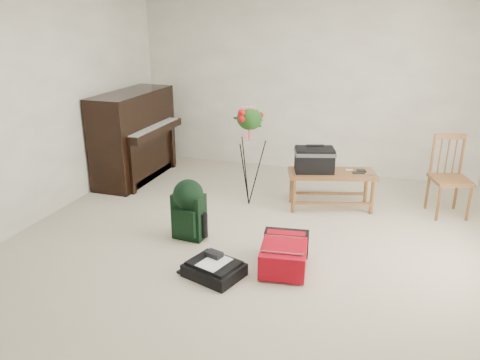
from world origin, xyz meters
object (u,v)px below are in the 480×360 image
(bench, at_px, (320,163))
(red_suitcase, at_px, (285,252))
(dining_chair, at_px, (450,177))
(black_duffel, at_px, (214,268))
(green_backpack, at_px, (189,207))
(piano, at_px, (135,138))
(flower_stand, at_px, (249,157))

(bench, height_order, red_suitcase, bench)
(dining_chair, bearing_deg, black_duffel, -151.91)
(green_backpack, bearing_deg, dining_chair, 35.25)
(piano, height_order, black_duffel, piano)
(piano, height_order, flower_stand, flower_stand)
(bench, bearing_deg, green_backpack, -148.01)
(black_duffel, relative_size, flower_stand, 0.46)
(piano, distance_m, red_suitcase, 3.22)
(bench, height_order, green_backpack, bench)
(piano, height_order, green_backpack, piano)
(dining_chair, bearing_deg, bench, 171.57)
(bench, distance_m, green_backpack, 1.77)
(green_backpack, bearing_deg, red_suitcase, -7.62)
(red_suitcase, bearing_deg, green_backpack, 159.75)
(red_suitcase, relative_size, black_duffel, 1.15)
(bench, relative_size, dining_chair, 1.18)
(black_duffel, bearing_deg, piano, 151.17)
(bench, xyz_separation_m, green_backpack, (-1.16, -1.31, -0.20))
(dining_chair, height_order, green_backpack, dining_chair)
(dining_chair, distance_m, red_suitcase, 2.40)
(bench, height_order, black_duffel, bench)
(bench, relative_size, red_suitcase, 1.65)
(dining_chair, relative_size, green_backpack, 1.44)
(dining_chair, relative_size, red_suitcase, 1.41)
(dining_chair, relative_size, black_duffel, 1.62)
(piano, distance_m, dining_chair, 4.18)
(piano, bearing_deg, bench, -5.21)
(piano, relative_size, flower_stand, 1.18)
(red_suitcase, xyz_separation_m, black_duffel, (-0.57, -0.39, -0.07))
(piano, relative_size, bench, 1.35)
(black_duffel, bearing_deg, dining_chair, 64.00)
(piano, bearing_deg, red_suitcase, -34.46)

